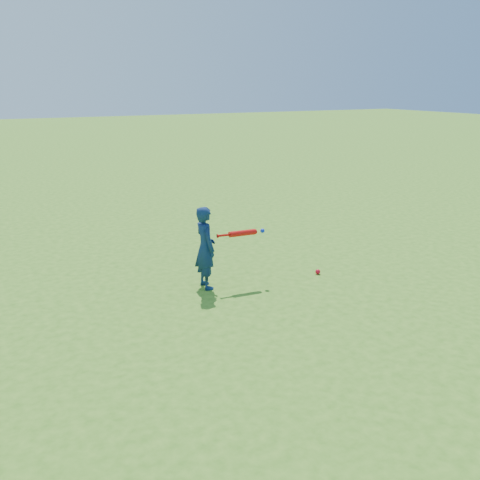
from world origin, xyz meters
The scene contains 4 objects.
ground centered at (0.00, 0.00, 0.00)m, with size 80.00×80.00×0.00m, color #3C731B.
child centered at (0.79, 0.42, 0.56)m, with size 0.41×0.27×1.11m, color #10254E.
ground_ball_red centered at (2.43, 0.14, 0.04)m, with size 0.07×0.07×0.07m, color red.
bat_swing centered at (1.33, 0.34, 0.71)m, with size 0.70×0.11×0.08m.
Camera 1 is at (-1.93, -5.77, 2.64)m, focal length 40.00 mm.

